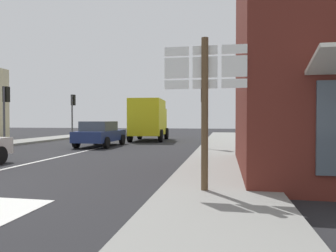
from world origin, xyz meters
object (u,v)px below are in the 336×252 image
object	(u,v)px
delivery_truck	(149,119)
traffic_light_near_right	(204,101)
traffic_light_far_left	(73,106)
traffic_light_near_left	(6,102)
route_sign_post	(205,98)
sedan_far	(100,133)

from	to	relation	value
delivery_truck	traffic_light_near_right	xyz separation A→B (m)	(4.58, -6.90, 0.84)
delivery_truck	traffic_light_near_right	world-z (taller)	traffic_light_near_right
traffic_light_far_left	traffic_light_near_left	bearing A→B (deg)	-90.00
traffic_light_near_left	traffic_light_near_right	bearing A→B (deg)	-2.26
traffic_light_near_right	traffic_light_near_left	world-z (taller)	traffic_light_near_left
route_sign_post	traffic_light_near_left	size ratio (longest dim) A/B	0.91
delivery_truck	sedan_far	bearing A→B (deg)	-106.31
delivery_truck	route_sign_post	bearing A→B (deg)	-72.12
delivery_truck	traffic_light_far_left	world-z (taller)	traffic_light_far_left
sedan_far	traffic_light_near_right	distance (m)	6.57
route_sign_post	traffic_light_far_left	bearing A→B (deg)	124.50
traffic_light_near_right	sedan_far	bearing A→B (deg)	166.45
traffic_light_far_left	traffic_light_near_right	bearing A→B (deg)	-36.36
sedan_far	traffic_light_far_left	xyz separation A→B (m)	(-5.43, 7.05, 1.97)
route_sign_post	traffic_light_near_left	xyz separation A→B (m)	(-12.23, 9.71, 0.60)
traffic_light_near_left	sedan_far	bearing A→B (deg)	10.72
sedan_far	traffic_light_far_left	world-z (taller)	traffic_light_far_left
traffic_light_far_left	delivery_truck	bearing A→B (deg)	-13.11
traffic_light_far_left	traffic_light_near_left	size ratio (longest dim) A/B	1.05
sedan_far	traffic_light_near_left	xyz separation A→B (m)	(-5.43, -1.03, 1.84)
sedan_far	traffic_light_near_left	size ratio (longest dim) A/B	1.20
traffic_light_far_left	sedan_far	bearing A→B (deg)	-52.39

